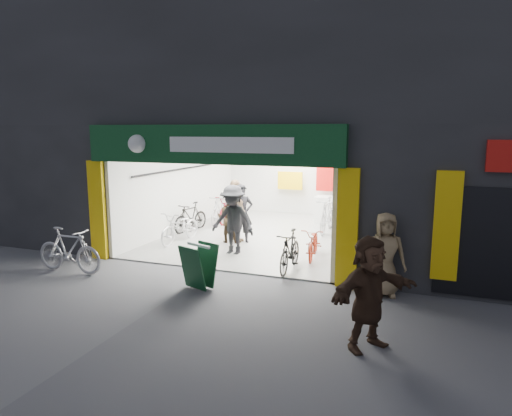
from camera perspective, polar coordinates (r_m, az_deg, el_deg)
The scene contains 17 objects.
ground at distance 11.26m, azimuth -5.55°, elevation -7.77°, with size 60.00×60.00×0.00m, color #56565B.
building at distance 15.16m, azimuth 5.79°, elevation 13.24°, with size 17.00×10.27×8.00m.
bike_left_front at distance 13.92m, azimuth -9.43°, elevation -2.37°, with size 0.65×1.86×0.98m, color silver.
bike_left_midfront at distance 15.38m, azimuth -8.17°, elevation -1.16°, with size 0.46×1.64×0.99m, color black.
bike_left_midback at distance 16.79m, azimuth -3.41°, elevation -0.11°, with size 0.67×1.93×1.02m, color maroon.
bike_left_back at distance 16.38m, azimuth -4.50°, elevation -0.20°, with size 0.52×1.85×1.11m, color #AEAFB3.
bike_right_front at distance 11.05m, azimuth 4.27°, elevation -5.40°, with size 0.47×1.66×1.00m, color black.
bike_right_mid at distance 12.22m, azimuth 7.24°, elevation -4.33°, with size 0.56×1.61×0.85m, color maroon.
bike_right_back at distance 15.26m, azimuth 8.85°, elevation -0.91°, with size 0.55×1.96×1.18m, color #A6A5AA.
parked_bike at distance 11.80m, azimuth -22.34°, elevation -4.89°, with size 0.52×1.83×1.10m, color #B3B4B8.
customer_a at distance 13.57m, azimuth -1.75°, elevation -0.80°, with size 0.65×0.43×1.79m, color black.
customer_b at distance 13.69m, azimuth -3.38°, elevation -1.25°, with size 0.75×0.58×1.54m, color #312416.
customer_c at distance 12.37m, azimuth -2.91°, elevation -1.55°, with size 1.24×0.71×1.92m, color black.
customer_d at distance 13.74m, azimuth -2.63°, elevation -0.41°, with size 1.12×0.47×1.92m, color #977757.
pedestrian_near at distance 9.72m, azimuth 15.80°, elevation -5.61°, with size 0.85×0.55×1.74m, color #8D7552.
pedestrian_far at distance 7.35m, azimuth 13.92°, elevation -10.27°, with size 1.67×0.53×1.80m, color #3C281B.
sandwich_board at distance 9.91m, azimuth -7.14°, elevation -7.09°, with size 0.79×0.80×0.95m.
Camera 1 is at (4.68, -9.67, 3.39)m, focal length 32.00 mm.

